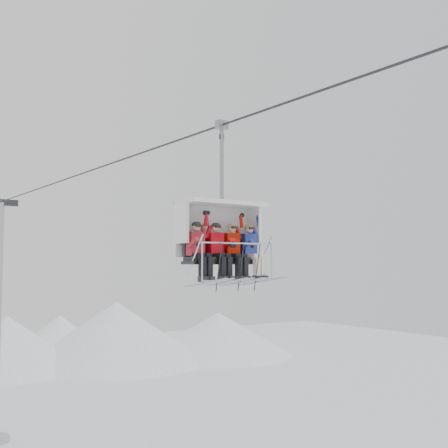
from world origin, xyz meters
TOP-DOWN VIEW (x-y plane):
  - haul_cable at (0.00, 0.00)m, footprint 0.06×50.00m
  - chairlift_carrier at (0.00, 0.22)m, footprint 2.23×1.17m
  - skier_far_left at (-0.80, -0.09)m, footprint 0.38×1.69m
  - skier_center_left at (-0.24, -0.09)m, footprint 0.38×1.69m
  - skier_center_right at (0.24, -0.09)m, footprint 0.38×1.69m
  - skier_far_right at (0.79, -0.09)m, footprint 0.38×1.69m

SIDE VIEW (x-z plane):
  - skier_far_left at x=-0.80m, z-range 9.41..10.95m
  - skier_center_left at x=-0.24m, z-range 9.41..10.95m
  - skier_center_right at x=0.24m, z-range 9.41..10.95m
  - skier_far_right at x=0.79m, z-range 9.41..10.95m
  - chairlift_carrier at x=0.00m, z-range 8.66..12.64m
  - haul_cable at x=0.00m, z-range 13.27..13.33m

